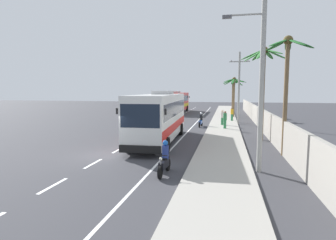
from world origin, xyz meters
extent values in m
plane|color=#3A3A3F|center=(0.00, 0.00, 0.00)|extent=(160.00, 160.00, 0.00)
cube|color=#A8A399|center=(6.80, 10.00, 0.07)|extent=(3.20, 90.00, 0.14)
cube|color=white|center=(0.00, -5.59, 0.00)|extent=(0.16, 2.00, 0.01)
cube|color=white|center=(0.00, -1.99, 0.00)|extent=(0.16, 2.00, 0.01)
cube|color=white|center=(0.00, 1.61, 0.00)|extent=(0.16, 2.00, 0.01)
cube|color=white|center=(0.00, 5.22, 0.00)|extent=(0.16, 2.00, 0.01)
cube|color=white|center=(0.00, 8.82, 0.00)|extent=(0.16, 2.00, 0.01)
cube|color=white|center=(0.00, 12.42, 0.00)|extent=(0.16, 2.00, 0.01)
cube|color=white|center=(0.00, 16.02, 0.00)|extent=(0.16, 2.00, 0.01)
cube|color=white|center=(0.00, 19.62, 0.00)|extent=(0.16, 2.00, 0.01)
cube|color=white|center=(0.00, 23.23, 0.00)|extent=(0.16, 2.00, 0.01)
cube|color=white|center=(0.00, 26.83, 0.00)|extent=(0.16, 2.00, 0.01)
cube|color=white|center=(0.00, 30.43, 0.00)|extent=(0.16, 2.00, 0.01)
cube|color=white|center=(0.00, 34.03, 0.00)|extent=(0.16, 2.00, 0.01)
cube|color=white|center=(0.00, 37.63, 0.00)|extent=(0.16, 2.00, 0.01)
cube|color=white|center=(0.00, 41.24, 0.00)|extent=(0.16, 2.00, 0.01)
cube|color=white|center=(0.00, 44.84, 0.00)|extent=(0.16, 2.00, 0.01)
cube|color=white|center=(0.00, 48.44, 0.00)|extent=(0.16, 2.00, 0.01)
cube|color=white|center=(3.44, 15.00, 0.00)|extent=(0.14, 70.00, 0.01)
cube|color=#9E998E|center=(10.60, 14.00, 1.06)|extent=(0.24, 60.00, 2.12)
cube|color=silver|center=(1.98, 5.24, 2.03)|extent=(2.99, 11.52, 3.27)
cube|color=#192333|center=(1.98, 5.44, 2.60)|extent=(2.98, 10.61, 1.05)
cube|color=#192333|center=(2.20, -0.43, 2.52)|extent=(2.35, 0.19, 1.38)
cube|color=red|center=(1.98, 5.24, 1.29)|extent=(3.02, 11.29, 0.59)
cube|color=black|center=(2.21, -0.52, 0.59)|extent=(2.50, 0.26, 0.44)
cube|color=#B7B7B7|center=(1.93, 6.67, 3.80)|extent=(1.50, 2.57, 0.28)
cube|color=black|center=(3.65, -0.16, 2.76)|extent=(0.12, 0.08, 0.36)
cube|color=black|center=(0.74, -0.28, 2.76)|extent=(0.12, 0.08, 0.36)
cylinder|color=black|center=(3.39, 1.29, 0.52)|extent=(0.36, 1.05, 1.04)
cylinder|color=black|center=(0.89, 1.19, 0.52)|extent=(0.36, 1.05, 1.04)
cylinder|color=black|center=(3.10, 8.71, 0.52)|extent=(0.36, 1.05, 1.04)
cylinder|color=black|center=(0.60, 8.62, 0.52)|extent=(0.36, 1.05, 1.04)
cube|color=red|center=(-1.77, 33.87, 1.97)|extent=(2.80, 11.65, 3.15)
cube|color=#192333|center=(-1.77, 33.67, 2.52)|extent=(2.81, 10.72, 1.01)
cube|color=#192333|center=(-1.65, 39.62, 2.44)|extent=(2.36, 0.15, 1.32)
cube|color=yellow|center=(-1.77, 33.87, 1.26)|extent=(2.83, 11.42, 0.57)
cube|color=black|center=(-1.65, 39.71, 0.59)|extent=(2.52, 0.21, 0.44)
cube|color=#B7B7B7|center=(-1.80, 32.42, 3.68)|extent=(1.46, 2.58, 0.28)
cube|color=black|center=(-3.12, 39.44, 2.68)|extent=(0.12, 0.08, 0.36)
cube|color=black|center=(-0.19, 39.39, 2.68)|extent=(0.12, 0.08, 0.36)
cylinder|color=black|center=(-2.94, 37.95, 0.52)|extent=(0.34, 1.05, 1.04)
cylinder|color=black|center=(-0.43, 37.90, 0.52)|extent=(0.34, 1.05, 1.04)
cylinder|color=black|center=(-3.09, 30.41, 0.52)|extent=(0.34, 1.05, 1.04)
cylinder|color=black|center=(-0.58, 30.36, 0.52)|extent=(0.34, 1.05, 1.04)
cylinder|color=black|center=(4.28, 14.02, 0.30)|extent=(0.15, 0.61, 0.60)
cylinder|color=black|center=(4.40, 15.37, 0.30)|extent=(0.17, 0.61, 0.60)
cube|color=#1947B2|center=(4.34, 14.64, 0.52)|extent=(0.34, 1.12, 0.36)
cube|color=black|center=(4.36, 14.94, 0.72)|extent=(0.29, 0.62, 0.12)
cylinder|color=gray|center=(4.29, 14.13, 0.60)|extent=(0.09, 0.32, 0.67)
cylinder|color=black|center=(4.30, 14.23, 1.04)|extent=(0.56, 0.09, 0.04)
sphere|color=#EAEACC|center=(4.29, 14.11, 0.90)|extent=(0.14, 0.14, 0.14)
cylinder|color=black|center=(4.36, 14.89, 1.02)|extent=(0.32, 0.32, 0.61)
sphere|color=white|center=(4.36, 14.89, 1.46)|extent=(0.26, 0.26, 0.26)
cylinder|color=black|center=(4.19, -3.79, 0.30)|extent=(0.13, 0.60, 0.60)
cylinder|color=black|center=(4.26, -2.43, 0.30)|extent=(0.15, 0.61, 0.60)
cube|color=black|center=(4.23, -3.16, 0.52)|extent=(0.30, 1.11, 0.36)
cube|color=black|center=(4.24, -2.86, 0.72)|extent=(0.27, 0.61, 0.12)
cylinder|color=gray|center=(4.20, -3.67, 0.60)|extent=(0.08, 0.32, 0.67)
cylinder|color=black|center=(4.20, -3.57, 1.04)|extent=(0.56, 0.07, 0.04)
sphere|color=#EAEACC|center=(4.20, -3.69, 0.90)|extent=(0.14, 0.14, 0.14)
cylinder|color=navy|center=(4.24, -2.91, 1.04)|extent=(0.32, 0.32, 0.64)
sphere|color=blue|center=(4.24, -2.91, 1.49)|extent=(0.26, 0.26, 0.26)
cylinder|color=#2D7A47|center=(7.79, 20.44, 0.55)|extent=(0.28, 0.28, 0.83)
cylinder|color=gold|center=(7.79, 20.44, 1.30)|extent=(0.36, 0.36, 0.66)
sphere|color=brown|center=(7.79, 20.44, 1.73)|extent=(0.22, 0.22, 0.22)
cylinder|color=#2D7A47|center=(6.65, 15.82, 0.54)|extent=(0.28, 0.28, 0.80)
cylinder|color=beige|center=(6.65, 15.82, 1.26)|extent=(0.36, 0.36, 0.63)
sphere|color=beige|center=(6.65, 15.82, 1.68)|extent=(0.24, 0.24, 0.24)
cylinder|color=#2D7A47|center=(6.96, 12.87, 0.57)|extent=(0.28, 0.28, 0.86)
cylinder|color=#2D7A47|center=(6.96, 12.87, 1.34)|extent=(0.36, 0.36, 0.68)
sphere|color=brown|center=(6.96, 12.87, 1.78)|extent=(0.23, 0.23, 0.23)
cylinder|color=#9E9E99|center=(8.67, -1.70, 5.06)|extent=(0.24, 0.24, 10.12)
cylinder|color=#9E9E99|center=(7.83, -1.70, 7.52)|extent=(1.68, 0.09, 0.09)
cube|color=#4C4C51|center=(6.99, -1.70, 7.46)|extent=(0.44, 0.24, 0.14)
cylinder|color=#9E9E99|center=(8.45, 18.12, 4.21)|extent=(0.24, 0.24, 8.42)
cube|color=#9E9E99|center=(8.45, 18.12, 7.31)|extent=(2.32, 0.12, 0.12)
cylinder|color=#4C4742|center=(7.52, 18.12, 7.43)|extent=(0.08, 0.08, 0.16)
cylinder|color=#4C4742|center=(9.38, 18.12, 7.43)|extent=(0.08, 0.08, 0.16)
cylinder|color=brown|center=(8.10, 25.93, 2.78)|extent=(0.28, 0.28, 5.56)
ellipsoid|color=#28702D|center=(8.98, 26.04, 5.38)|extent=(1.85, 0.60, 0.67)
ellipsoid|color=#28702D|center=(8.70, 26.46, 5.18)|extent=(1.48, 1.37, 1.06)
ellipsoid|color=#28702D|center=(7.93, 26.76, 5.27)|extent=(0.69, 1.78, 0.89)
ellipsoid|color=#28702D|center=(7.33, 26.31, 5.31)|extent=(1.74, 1.12, 0.81)
ellipsoid|color=#28702D|center=(7.36, 25.41, 5.42)|extent=(1.71, 1.35, 0.60)
ellipsoid|color=#28702D|center=(7.96, 25.08, 5.29)|extent=(0.63, 1.80, 0.84)
ellipsoid|color=#28702D|center=(8.71, 25.29, 5.37)|extent=(1.51, 1.55, 0.69)
sphere|color=brown|center=(8.10, 25.93, 5.61)|extent=(0.56, 0.56, 0.56)
cylinder|color=brown|center=(10.54, 2.22, 3.44)|extent=(0.25, 0.25, 6.87)
ellipsoid|color=#28702D|center=(11.29, 2.32, 6.71)|extent=(1.59, 0.58, 0.64)
ellipsoid|color=#28702D|center=(10.68, 2.95, 6.68)|extent=(0.65, 1.58, 0.69)
ellipsoid|color=#28702D|center=(10.01, 2.78, 6.74)|extent=(1.34, 1.39, 0.58)
ellipsoid|color=#28702D|center=(9.93, 1.75, 6.72)|extent=(1.46, 1.25, 0.62)
ellipsoid|color=#28702D|center=(10.85, 1.53, 6.69)|extent=(0.97, 1.55, 0.69)
sphere|color=brown|center=(10.54, 2.22, 6.92)|extent=(0.56, 0.56, 0.56)
cylinder|color=brown|center=(8.04, 30.18, 2.77)|extent=(0.29, 0.29, 5.54)
ellipsoid|color=#28702D|center=(8.82, 30.16, 5.19)|extent=(1.63, 0.40, 1.00)
ellipsoid|color=#28702D|center=(8.35, 30.99, 5.40)|extent=(0.96, 1.78, 0.60)
ellipsoid|color=#28702D|center=(7.33, 30.58, 5.25)|extent=(1.64, 1.13, 0.88)
ellipsoid|color=#28702D|center=(7.28, 29.79, 5.37)|extent=(1.72, 1.13, 0.64)
ellipsoid|color=#28702D|center=(8.16, 29.38, 5.25)|extent=(0.60, 1.71, 0.88)
sphere|color=brown|center=(8.04, 30.18, 5.59)|extent=(0.56, 0.56, 0.56)
cylinder|color=brown|center=(9.86, 7.46, 3.53)|extent=(0.27, 0.27, 7.05)
ellipsoid|color=#3D893D|center=(10.74, 7.37, 6.73)|extent=(1.85, 0.53, 0.95)
ellipsoid|color=#3D893D|center=(10.30, 8.28, 6.86)|extent=(1.22, 1.86, 0.70)
ellipsoid|color=#3D893D|center=(9.49, 8.31, 6.82)|extent=(1.07, 1.88, 0.77)
ellipsoid|color=#3D893D|center=(9.00, 7.78, 6.81)|extent=(1.89, 1.01, 0.80)
ellipsoid|color=#3D893D|center=(9.08, 7.09, 6.67)|extent=(1.76, 1.08, 1.06)
ellipsoid|color=#3D893D|center=(9.51, 6.65, 6.71)|extent=(1.04, 1.80, 1.00)
ellipsoid|color=#3D893D|center=(10.41, 6.69, 6.87)|extent=(1.42, 1.77, 0.68)
sphere|color=brown|center=(9.86, 7.46, 7.10)|extent=(0.56, 0.56, 0.56)
camera|label=1|loc=(7.04, -15.63, 3.98)|focal=29.67mm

